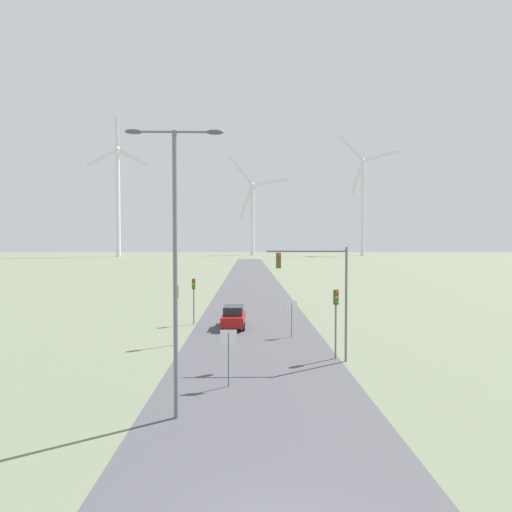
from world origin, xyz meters
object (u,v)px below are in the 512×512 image
Objects in this scene: stop_sign_near at (228,347)px; stop_sign_far at (292,312)px; traffic_light_mast_overhead at (320,281)px; traffic_light_post_near_left at (176,301)px; car_approaching at (234,317)px; wind_turbine_center at (363,198)px; traffic_light_post_near_right at (336,308)px; traffic_light_post_mid_left at (194,291)px; streetlamp at (175,241)px; wind_turbine_far_left at (118,193)px; wind_turbine_left at (252,211)px.

stop_sign_near reaches higher than stop_sign_far.
traffic_light_mast_overhead is at bearing 37.68° from stop_sign_near.
traffic_light_post_near_left is 7.04m from car_approaching.
traffic_light_post_near_right is at bearing -106.54° from wind_turbine_center.
stop_sign_far reaches higher than car_approaching.
traffic_light_post_mid_left is (-3.74, 15.09, 0.93)m from stop_sign_near.
wind_turbine_far_left reaches higher than streetlamp.
traffic_light_post_near_right is at bearing 44.43° from streetlamp.
streetlamp reaches higher than stop_sign_far.
traffic_light_mast_overhead is 197.20m from wind_turbine_far_left.
wind_turbine_center is at bearing 70.97° from car_approaching.
car_approaching is at bearing 91.02° from stop_sign_near.
car_approaching is at bearing 125.65° from traffic_light_post_near_right.
traffic_light_mast_overhead is at bearing -152.00° from traffic_light_post_near_right.
wind_turbine_left is at bearing 22.06° from wind_turbine_far_left.
traffic_light_post_near_right is 14.51m from traffic_light_post_mid_left.
traffic_light_mast_overhead is at bearing -23.85° from traffic_light_post_near_left.
wind_turbine_left is at bearing 90.74° from traffic_light_post_near_right.
wind_turbine_far_left is (-71.68, 181.45, 29.52)m from traffic_light_post_near_right.
stop_sign_far is 0.04× the size of wind_turbine_far_left.
traffic_light_post_near_left is at bearing -123.68° from car_approaching.
wind_turbine_left reaches higher than stop_sign_near.
streetlamp is at bearing -107.99° from wind_turbine_center.
traffic_light_post_mid_left is 0.06× the size of wind_turbine_center.
wind_turbine_left reaches higher than car_approaching.
stop_sign_near is 0.71× the size of traffic_light_post_mid_left.
streetlamp is at bearing -91.44° from wind_turbine_left.
streetlamp is at bearing -114.12° from stop_sign_far.
wind_turbine_center is (62.23, -8.97, 6.20)m from wind_turbine_left.
wind_turbine_left is at bearing 88.92° from car_approaching.
stop_sign_far is at bearing -89.81° from wind_turbine_left.
wind_turbine_left is at bearing 89.05° from stop_sign_near.
traffic_light_post_mid_left is (-1.81, 18.54, -4.22)m from streetlamp.
streetlamp is 0.16× the size of wind_turbine_far_left.
wind_turbine_left is (3.55, 213.98, 24.06)m from stop_sign_near.
wind_turbine_far_left is (-63.49, 189.48, 25.48)m from streetlamp.
wind_turbine_center is (61.56, 194.74, 30.31)m from stop_sign_far.
traffic_light_mast_overhead is at bearing -51.16° from traffic_light_post_mid_left.
traffic_light_post_near_left is 10.81m from traffic_light_post_near_right.
stop_sign_far is 5.68m from car_approaching.
streetlamp reaches higher than traffic_light_post_near_left.
streetlamp is 4.09× the size of stop_sign_near.
car_approaching is 0.07× the size of wind_turbine_left.
traffic_light_post_near_right is at bearing -70.25° from stop_sign_far.
stop_sign_near is (1.93, 3.45, -5.15)m from streetlamp.
car_approaching is (-5.43, 9.64, -3.90)m from traffic_light_mast_overhead.
stop_sign_far is 9.36m from traffic_light_post_mid_left.
wind_turbine_left is (-0.67, 203.71, 24.12)m from stop_sign_far.
car_approaching is 201.94m from wind_turbine_left.
traffic_light_mast_overhead reaches higher than traffic_light_post_near_left.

